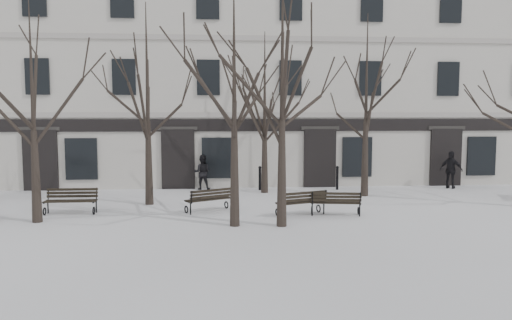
{
  "coord_description": "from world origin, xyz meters",
  "views": [
    {
      "loc": [
        -1.69,
        -16.47,
        3.65
      ],
      "look_at": [
        -0.1,
        3.0,
        1.84
      ],
      "focal_mm": 35.0,
      "sensor_mm": 36.0,
      "label": 1
    }
  ],
  "objects": [
    {
      "name": "tree_1",
      "position": [
        -1.08,
        -0.42,
        4.84
      ],
      "size": [
        5.42,
        5.42,
        7.74
      ],
      "color": "black",
      "rests_on": "ground"
    },
    {
      "name": "tree_6",
      "position": [
        4.94,
        5.11,
        5.0
      ],
      "size": [
        5.6,
        5.6,
        7.99
      ],
      "color": "black",
      "rests_on": "ground"
    },
    {
      "name": "bench_4",
      "position": [
        -1.91,
        1.99,
        0.49
      ],
      "size": [
        1.86,
        1.41,
        0.9
      ],
      "rotation": [
        0.0,
        0.0,
        3.64
      ],
      "color": "black",
      "rests_on": "ground"
    },
    {
      "name": "bench_2",
      "position": [
        2.61,
        0.94,
        0.49
      ],
      "size": [
        1.85,
        0.91,
        0.9
      ],
      "rotation": [
        0.0,
        0.0,
        2.99
      ],
      "color": "black",
      "rests_on": "ground"
    },
    {
      "name": "bollard_a",
      "position": [
        0.43,
        7.15,
        0.62
      ],
      "size": [
        0.15,
        0.15,
        1.17
      ],
      "color": "black",
      "rests_on": "ground"
    },
    {
      "name": "tree_0",
      "position": [
        -7.71,
        0.67,
        4.59
      ],
      "size": [
        5.14,
        5.14,
        7.35
      ],
      "color": "black",
      "rests_on": "ground"
    },
    {
      "name": "bench_1",
      "position": [
        1.4,
        1.05,
        0.5
      ],
      "size": [
        1.91,
        1.24,
        0.92
      ],
      "rotation": [
        0.0,
        0.0,
        3.5
      ],
      "color": "black",
      "rests_on": "ground"
    },
    {
      "name": "pedestrian_b",
      "position": [
        -2.34,
        7.6,
        0.0
      ],
      "size": [
        0.86,
        0.69,
        1.68
      ],
      "primitive_type": "imported",
      "rotation": [
        0.0,
        0.0,
        3.07
      ],
      "color": "black",
      "rests_on": "ground"
    },
    {
      "name": "pedestrian_c",
      "position": [
        9.82,
        6.92,
        0.0
      ],
      "size": [
        1.09,
        1.06,
        1.84
      ],
      "primitive_type": "imported",
      "rotation": [
        0.0,
        0.0,
        2.39
      ],
      "color": "black",
      "rests_on": "ground"
    },
    {
      "name": "tree_2",
      "position": [
        0.45,
        -0.59,
        5.14
      ],
      "size": [
        5.76,
        5.76,
        8.22
      ],
      "color": "black",
      "rests_on": "ground"
    },
    {
      "name": "ground",
      "position": [
        0.0,
        0.0,
        0.0
      ],
      "size": [
        100.0,
        100.0,
        0.0
      ],
      "primitive_type": "plane",
      "color": "white",
      "rests_on": "ground"
    },
    {
      "name": "building",
      "position": [
        0.0,
        12.96,
        5.52
      ],
      "size": [
        40.4,
        10.2,
        11.4
      ],
      "color": "beige",
      "rests_on": "ground"
    },
    {
      "name": "bench_3",
      "position": [
        -6.98,
        2.07,
        0.5
      ],
      "size": [
        1.85,
        0.69,
        0.93
      ],
      "rotation": [
        0.0,
        0.0,
        -0.01
      ],
      "color": "black",
      "rests_on": "ground"
    },
    {
      "name": "tree_4",
      "position": [
        -4.36,
        3.74,
        5.01
      ],
      "size": [
        5.61,
        5.61,
        8.01
      ],
      "color": "black",
      "rests_on": "ground"
    },
    {
      "name": "bollard_b",
      "position": [
        4.17,
        7.0,
        0.62
      ],
      "size": [
        0.15,
        0.15,
        1.15
      ],
      "color": "black",
      "rests_on": "ground"
    },
    {
      "name": "tree_5",
      "position": [
        0.58,
        6.39,
        4.61
      ],
      "size": [
        5.16,
        5.16,
        7.37
      ],
      "color": "black",
      "rests_on": "ground"
    }
  ]
}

